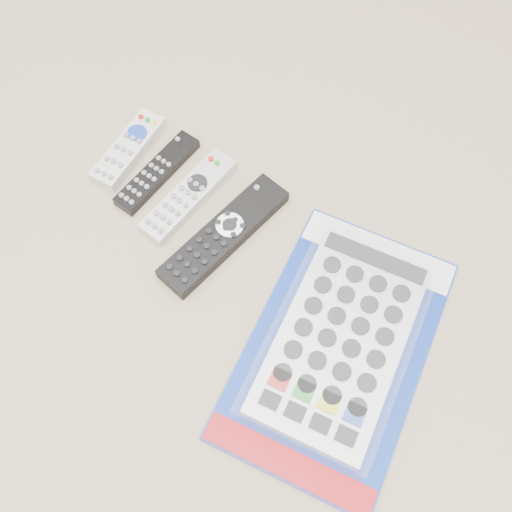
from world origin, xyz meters
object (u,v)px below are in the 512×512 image
Objects in this scene: remote_silver_dvd at (188,196)px; jumbo_remote_packaged at (341,339)px; remote_small_grey at (128,149)px; remote_large_black at (224,234)px; remote_slim_black at (157,172)px.

remote_silver_dvd is 0.32m from jumbo_remote_packaged.
remote_large_black is (0.22, -0.04, 0.00)m from remote_small_grey.
jumbo_remote_packaged reaches higher than remote_small_grey.
remote_small_grey is 0.38× the size of jumbo_remote_packaged.
remote_slim_black is 0.91× the size of remote_silver_dvd.
remote_slim_black is 0.16m from remote_large_black.
jumbo_remote_packaged is at bearing -3.16° from remote_large_black.
remote_large_black is 0.23m from jumbo_remote_packaged.
remote_large_black is at bearing -9.75° from remote_slim_black.
remote_slim_black is 0.72× the size of remote_large_black.
remote_silver_dvd is 0.09m from remote_large_black.
jumbo_remote_packaged is (0.45, -0.08, 0.01)m from remote_small_grey.
remote_small_grey is 0.46m from jumbo_remote_packaged.
remote_silver_dvd is at bearing 172.18° from remote_large_black.
remote_small_grey is 0.85× the size of remote_silver_dvd.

